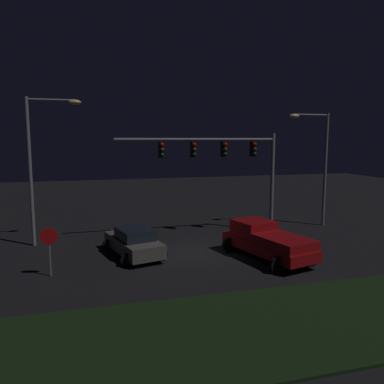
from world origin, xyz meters
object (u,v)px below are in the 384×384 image
at_px(traffic_signal_gantry, 225,157).
at_px(stop_sign, 49,243).
at_px(car_sedan, 134,242).
at_px(street_lamp_left, 41,153).
at_px(street_lamp_right, 318,155).
at_px(pickup_truck, 266,239).

bearing_deg(traffic_signal_gantry, stop_sign, -153.18).
xyz_separation_m(car_sedan, traffic_signal_gantry, (6.17, 3.07, 4.29)).
bearing_deg(street_lamp_left, stop_sign, -82.65).
bearing_deg(street_lamp_right, car_sedan, -164.33).
relative_size(traffic_signal_gantry, stop_sign, 4.63).
bearing_deg(car_sedan, traffic_signal_gantry, -77.61).
distance_m(car_sedan, street_lamp_right, 14.49).
bearing_deg(street_lamp_right, pickup_truck, -138.96).
relative_size(pickup_truck, street_lamp_right, 0.72).
height_order(street_lamp_right, stop_sign, street_lamp_right).
height_order(car_sedan, street_lamp_left, street_lamp_left).
height_order(pickup_truck, street_lamp_left, street_lamp_left).
xyz_separation_m(street_lamp_right, stop_sign, (-17.32, -5.81, -3.48)).
xyz_separation_m(car_sedan, stop_sign, (-4.00, -2.07, 0.82)).
xyz_separation_m(pickup_truck, street_lamp_right, (6.79, 5.91, 4.05)).
bearing_deg(stop_sign, traffic_signal_gantry, 26.82).
bearing_deg(pickup_truck, traffic_signal_gantry, -9.69).
distance_m(pickup_truck, street_lamp_left, 13.36).
bearing_deg(pickup_truck, street_lamp_right, -62.64).
relative_size(traffic_signal_gantry, street_lamp_right, 1.30).
distance_m(pickup_truck, street_lamp_right, 9.87).
xyz_separation_m(car_sedan, street_lamp_left, (-4.72, 3.57, 4.60)).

